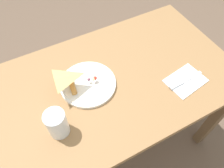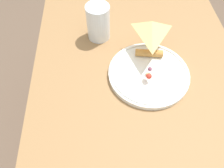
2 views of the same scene
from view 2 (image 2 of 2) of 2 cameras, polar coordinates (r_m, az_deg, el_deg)
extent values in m
plane|color=brown|center=(1.34, 4.39, -19.37)|extent=(6.00, 6.00, 0.00)
cube|color=olive|center=(0.69, 8.12, -3.56)|extent=(1.28, 0.70, 0.03)
cube|color=brown|center=(1.34, -10.69, 9.56)|extent=(0.06, 0.06, 0.69)
cube|color=brown|center=(1.40, 15.27, 10.56)|extent=(0.06, 0.06, 0.69)
cylinder|color=white|center=(0.71, 9.54, 2.66)|extent=(0.26, 0.26, 0.02)
torus|color=white|center=(0.71, 9.65, 3.13)|extent=(0.24, 0.24, 0.01)
pyramid|color=#E0B266|center=(0.70, 9.73, 3.89)|extent=(0.14, 0.11, 0.02)
cylinder|color=#C68942|center=(0.75, 9.65, 7.95)|extent=(0.04, 0.09, 0.02)
sphere|color=red|center=(0.67, 9.62, 2.05)|extent=(0.02, 0.02, 0.02)
sphere|color=#7A4256|center=(0.69, 9.85, 3.85)|extent=(0.01, 0.01, 0.01)
sphere|color=#EFDB93|center=(0.67, 9.39, 2.52)|extent=(0.02, 0.02, 0.02)
cylinder|color=white|center=(0.79, -3.61, 15.79)|extent=(0.08, 0.08, 0.13)
cylinder|color=white|center=(0.81, -3.50, 14.23)|extent=(0.07, 0.07, 0.07)
torus|color=white|center=(0.76, -3.87, 19.42)|extent=(0.08, 0.08, 0.00)
camera|label=1|loc=(0.78, -76.73, 52.21)|focal=35.00mm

